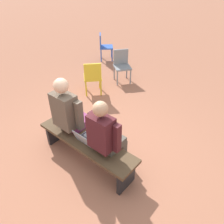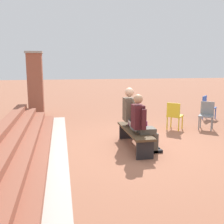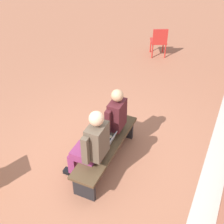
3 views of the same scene
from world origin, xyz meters
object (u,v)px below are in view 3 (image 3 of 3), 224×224
(person_student, at_px, (111,119))
(person_adult, at_px, (91,145))
(laptop, at_px, (107,142))
(bench, at_px, (106,148))
(plastic_chair_by_pillar, at_px, (159,40))

(person_student, bearing_deg, person_adult, -0.35)
(person_adult, xyz_separation_m, laptop, (-0.40, 0.08, -0.24))
(bench, relative_size, person_adult, 1.28)
(person_adult, bearing_deg, laptop, 168.21)
(bench, height_order, plastic_chair_by_pillar, plastic_chair_by_pillar)
(laptop, relative_size, plastic_chair_by_pillar, 0.38)
(bench, bearing_deg, laptop, 139.21)
(bench, height_order, person_adult, person_adult)
(laptop, bearing_deg, person_student, -167.61)
(plastic_chair_by_pillar, bearing_deg, bench, 5.61)
(bench, bearing_deg, plastic_chair_by_pillar, -174.39)
(person_student, relative_size, person_adult, 0.94)
(bench, xyz_separation_m, plastic_chair_by_pillar, (-4.34, -0.43, 0.13))
(bench, height_order, laptop, laptop)
(person_student, distance_m, plastic_chair_by_pillar, 3.99)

